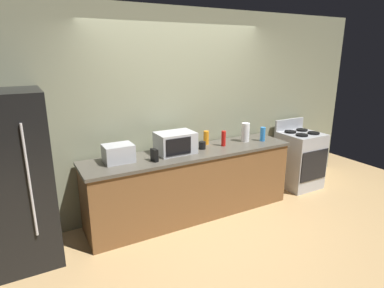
# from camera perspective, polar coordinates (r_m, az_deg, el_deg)

# --- Properties ---
(ground_plane) EXTENTS (8.00, 8.00, 0.00)m
(ground_plane) POSITION_cam_1_polar(r_m,az_deg,el_deg) (4.21, 2.73, -14.54)
(ground_plane) COLOR tan
(back_wall) EXTENTS (6.40, 0.10, 2.70)m
(back_wall) POSITION_cam_1_polar(r_m,az_deg,el_deg) (4.41, -2.60, 5.67)
(back_wall) COLOR gray
(back_wall) RESTS_ON ground_plane
(counter_run) EXTENTS (2.84, 0.64, 0.90)m
(counter_run) POSITION_cam_1_polar(r_m,az_deg,el_deg) (4.32, 0.00, -7.01)
(counter_run) COLOR brown
(counter_run) RESTS_ON ground_plane
(refrigerator) EXTENTS (0.72, 0.73, 1.80)m
(refrigerator) POSITION_cam_1_polar(r_m,az_deg,el_deg) (3.69, -29.21, -5.79)
(refrigerator) COLOR black
(refrigerator) RESTS_ON ground_plane
(stove_range) EXTENTS (0.60, 0.61, 1.08)m
(stove_range) POSITION_cam_1_polar(r_m,az_deg,el_deg) (5.51, 18.53, -2.59)
(stove_range) COLOR #B7BABF
(stove_range) RESTS_ON ground_plane
(microwave) EXTENTS (0.48, 0.35, 0.27)m
(microwave) POSITION_cam_1_polar(r_m,az_deg,el_deg) (4.07, -2.98, 0.23)
(microwave) COLOR #B7BABF
(microwave) RESTS_ON counter_run
(toaster_oven) EXTENTS (0.34, 0.26, 0.21)m
(toaster_oven) POSITION_cam_1_polar(r_m,az_deg,el_deg) (3.84, -12.95, -1.62)
(toaster_oven) COLOR #B7BABF
(toaster_oven) RESTS_ON counter_run
(paper_towel_roll) EXTENTS (0.12, 0.12, 0.27)m
(paper_towel_roll) POSITION_cam_1_polar(r_m,az_deg,el_deg) (4.65, 9.47, 2.06)
(paper_towel_roll) COLOR white
(paper_towel_roll) RESTS_ON counter_run
(cordless_phone) EXTENTS (0.06, 0.12, 0.15)m
(cordless_phone) POSITION_cam_1_polar(r_m,az_deg,el_deg) (3.80, -6.71, -1.98)
(cordless_phone) COLOR black
(cordless_phone) RESTS_ON counter_run
(bottle_spray_cleaner) EXTENTS (0.07, 0.07, 0.20)m
(bottle_spray_cleaner) POSITION_cam_1_polar(r_m,az_deg,el_deg) (4.74, 12.46, 1.73)
(bottle_spray_cleaner) COLOR #338CE5
(bottle_spray_cleaner) RESTS_ON counter_run
(bottle_dish_soap) EXTENTS (0.08, 0.08, 0.19)m
(bottle_dish_soap) POSITION_cam_1_polar(r_m,az_deg,el_deg) (4.47, 2.53, 1.14)
(bottle_dish_soap) COLOR orange
(bottle_dish_soap) RESTS_ON counter_run
(bottle_hot_sauce) EXTENTS (0.06, 0.06, 0.21)m
(bottle_hot_sauce) POSITION_cam_1_polar(r_m,az_deg,el_deg) (4.40, 5.63, 0.98)
(bottle_hot_sauce) COLOR red
(bottle_hot_sauce) RESTS_ON counter_run
(mug_black) EXTENTS (0.09, 0.09, 0.10)m
(mug_black) POSITION_cam_1_polar(r_m,az_deg,el_deg) (4.26, 1.83, -0.23)
(mug_black) COLOR black
(mug_black) RESTS_ON counter_run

